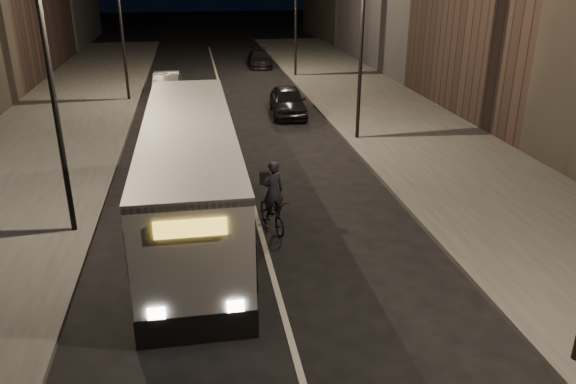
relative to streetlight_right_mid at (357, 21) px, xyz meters
name	(u,v)px	position (x,y,z in m)	size (l,w,h in m)	color
ground	(276,286)	(-5.33, -12.00, -5.36)	(180.00, 180.00, 0.00)	black
sidewalk_right	(401,125)	(3.17, 2.00, -5.28)	(7.00, 70.00, 0.16)	#353533
sidewalk_left	(48,141)	(-13.83, 2.00, -5.28)	(7.00, 70.00, 0.16)	#353533
streetlight_right_mid	(357,21)	(0.00, 0.00, 0.00)	(1.20, 0.44, 8.12)	black
streetlight_left_near	(57,55)	(-10.66, -8.00, 0.00)	(1.20, 0.44, 8.12)	black
streetlight_left_far	(124,7)	(-10.66, 10.00, 0.00)	(1.20, 0.44, 8.12)	black
city_bus	(191,169)	(-7.33, -7.82, -3.54)	(2.95, 12.47, 3.35)	silver
cyclist_on_bicycle	(272,206)	(-4.93, -8.63, -4.61)	(1.11, 2.06, 2.25)	black
car_near	(288,101)	(-2.12, 5.23, -4.60)	(1.81, 4.49, 1.53)	black
car_mid	(168,82)	(-8.67, 11.85, -4.63)	(1.55, 4.46, 1.47)	#39393B
car_far	(260,59)	(-1.73, 20.98, -4.74)	(1.75, 4.31, 1.25)	black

